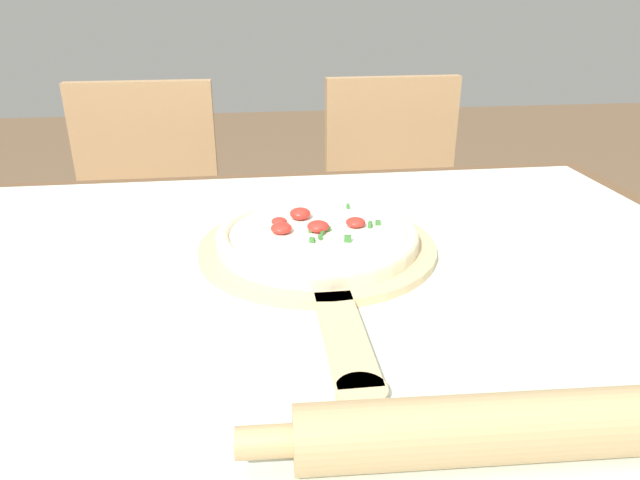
{
  "coord_description": "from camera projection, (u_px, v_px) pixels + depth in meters",
  "views": [
    {
      "loc": [
        -0.06,
        -0.69,
        1.08
      ],
      "look_at": [
        0.03,
        0.03,
        0.77
      ],
      "focal_mm": 32.0,
      "sensor_mm": 36.0,
      "label": 1
    }
  ],
  "objects": [
    {
      "name": "chair_right",
      "position": [
        396.0,
        214.0,
        1.64
      ],
      "size": [
        0.41,
        0.41,
        0.87
      ],
      "rotation": [
        0.0,
        0.0,
        0.02
      ],
      "color": "tan",
      "rests_on": "ground_plane"
    },
    {
      "name": "dining_table",
      "position": [
        303.0,
        337.0,
        0.82
      ],
      "size": [
        1.33,
        0.95,
        0.73
      ],
      "color": "brown",
      "rests_on": "ground_plane"
    },
    {
      "name": "towel_cloth",
      "position": [
        302.0,
        273.0,
        0.78
      ],
      "size": [
        1.25,
        0.87,
        0.0
      ],
      "color": "silver",
      "rests_on": "dining_table"
    },
    {
      "name": "rolling_pin",
      "position": [
        497.0,
        428.0,
        0.46
      ],
      "size": [
        0.42,
        0.07,
        0.06
      ],
      "rotation": [
        0.0,
        0.0,
        -0.05
      ],
      "color": "tan",
      "rests_on": "towel_cloth"
    },
    {
      "name": "pizza",
      "position": [
        317.0,
        235.0,
        0.83
      ],
      "size": [
        0.29,
        0.29,
        0.04
      ],
      "color": "beige",
      "rests_on": "pizza_peel"
    },
    {
      "name": "chair_left",
      "position": [
        149.0,
        225.0,
        1.56
      ],
      "size": [
        0.4,
        0.4,
        0.87
      ],
      "rotation": [
        0.0,
        0.0,
        0.0
      ],
      "color": "tan",
      "rests_on": "ground_plane"
    },
    {
      "name": "pizza_peel",
      "position": [
        319.0,
        253.0,
        0.81
      ],
      "size": [
        0.34,
        0.53,
        0.01
      ],
      "color": "#D6B784",
      "rests_on": "towel_cloth"
    }
  ]
}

